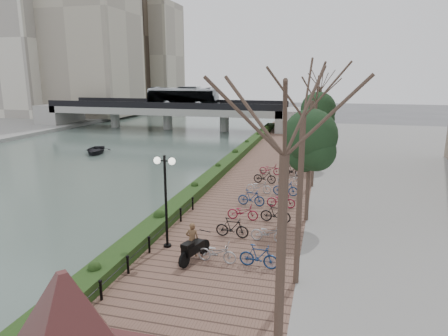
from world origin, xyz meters
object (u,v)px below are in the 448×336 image
(motorcycle, at_px, (195,248))
(boat, at_px, (96,150))
(pedestrian, at_px, (192,239))
(lamppost, at_px, (165,181))
(granite_monument, at_px, (67,325))

(motorcycle, distance_m, boat, 28.99)
(motorcycle, distance_m, pedestrian, 0.52)
(pedestrian, height_order, boat, pedestrian)
(lamppost, relative_size, motorcycle, 2.38)
(granite_monument, relative_size, boat, 1.19)
(lamppost, xyz_separation_m, pedestrian, (1.45, -0.64, -2.39))
(pedestrian, bearing_deg, motorcycle, 106.94)
(granite_monument, distance_m, boat, 34.35)
(granite_monument, xyz_separation_m, boat, (-17.67, 29.41, -1.63))
(lamppost, height_order, boat, lamppost)
(granite_monument, bearing_deg, boat, 121.01)
(granite_monument, bearing_deg, motorcycle, 82.13)
(motorcycle, bearing_deg, boat, 146.81)
(lamppost, relative_size, boat, 1.15)
(granite_monument, distance_m, motorcycle, 7.37)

